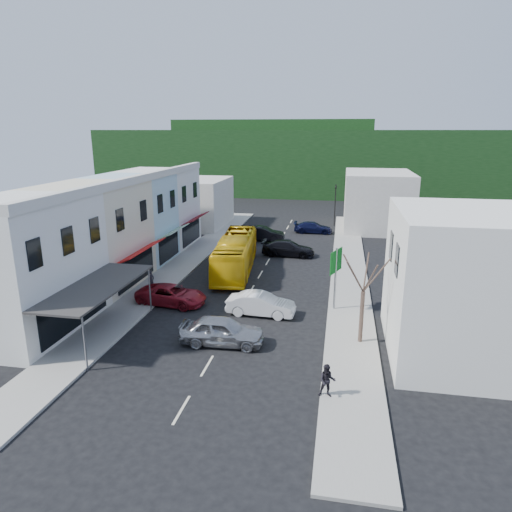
{
  "coord_description": "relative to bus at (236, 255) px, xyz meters",
  "views": [
    {
      "loc": [
        6.52,
        -28.77,
        12.0
      ],
      "look_at": [
        0.0,
        6.0,
        2.2
      ],
      "focal_mm": 32.0,
      "sensor_mm": 36.0,
      "label": 1
    }
  ],
  "objects": [
    {
      "name": "traffic_signal",
      "position": [
        8.06,
        21.74,
        1.13
      ],
      "size": [
        0.94,
        1.27,
        5.35
      ],
      "primitive_type": null,
      "rotation": [
        0.0,
        0.0,
        2.95
      ],
      "color": "black",
      "rests_on": "ground"
    },
    {
      "name": "sidewalk_right",
      "position": [
        9.76,
        1.55,
        -1.48
      ],
      "size": [
        3.0,
        52.0,
        0.15
      ],
      "primitive_type": "cube",
      "color": "gray",
      "rests_on": "ground"
    },
    {
      "name": "pedestrian_left",
      "position": [
        -5.09,
        -6.46,
        -0.55
      ],
      "size": [
        0.52,
        0.67,
        1.7
      ],
      "primitive_type": "imported",
      "rotation": [
        0.0,
        0.0,
        1.35
      ],
      "color": "black",
      "rests_on": "sidewalk_left"
    },
    {
      "name": "pedestrian_right",
      "position": [
        8.56,
        -18.41,
        -0.55
      ],
      "size": [
        0.72,
        0.47,
        1.7
      ],
      "primitive_type": "imported",
      "rotation": [
        0.0,
        0.0,
        0.04
      ],
      "color": "black",
      "rests_on": "sidewalk_right"
    },
    {
      "name": "car_black_far",
      "position": [
        0.33,
        11.88,
        -0.85
      ],
      "size": [
        4.42,
        1.84,
        1.4
      ],
      "primitive_type": "imported",
      "rotation": [
        0.0,
        0.0,
        1.58
      ],
      "color": "black",
      "rests_on": "ground"
    },
    {
      "name": "car_black_near",
      "position": [
        3.9,
        6.01,
        -0.85
      ],
      "size": [
        4.57,
        2.03,
        1.4
      ],
      "primitive_type": "imported",
      "rotation": [
        0.0,
        0.0,
        1.53
      ],
      "color": "black",
      "rests_on": "ground"
    },
    {
      "name": "car_white",
      "position": [
        3.84,
        -9.15,
        -0.85
      ],
      "size": [
        4.48,
        2.01,
        1.4
      ],
      "primitive_type": "imported",
      "rotation": [
        0.0,
        0.0,
        1.52
      ],
      "color": "silver",
      "rests_on": "ground"
    },
    {
      "name": "car_navy_far",
      "position": [
        5.63,
        16.88,
        -0.85
      ],
      "size": [
        4.51,
        1.86,
        1.4
      ],
      "primitive_type": "imported",
      "rotation": [
        0.0,
        0.0,
        1.58
      ],
      "color": "black",
      "rests_on": "ground"
    },
    {
      "name": "street_tree",
      "position": [
        10.26,
        -12.31,
        1.66
      ],
      "size": [
        2.57,
        2.57,
        6.42
      ],
      "primitive_type": null,
      "rotation": [
        0.0,
        0.0,
        -0.14
      ],
      "color": "#3A2B23",
      "rests_on": "ground"
    },
    {
      "name": "right_building",
      "position": [
        15.76,
        -12.45,
        2.45
      ],
      "size": [
        8.0,
        9.0,
        8.0
      ],
      "primitive_type": "cube",
      "color": "silver",
      "rests_on": "ground"
    },
    {
      "name": "hillside",
      "position": [
        0.8,
        56.64,
        5.18
      ],
      "size": [
        80.0,
        26.0,
        14.0
      ],
      "color": "black",
      "rests_on": "ground"
    },
    {
      "name": "car_red",
      "position": [
        -2.74,
        -8.4,
        -0.85
      ],
      "size": [
        4.79,
        2.44,
        1.4
      ],
      "primitive_type": "imported",
      "rotation": [
        0.0,
        0.0,
        1.45
      ],
      "color": "maroon",
      "rests_on": "ground"
    },
    {
      "name": "distant_block_right",
      "position": [
        13.26,
        21.55,
        1.95
      ],
      "size": [
        8.0,
        12.0,
        7.0
      ],
      "primitive_type": "cube",
      "color": "#B7B2A8",
      "rests_on": "ground"
    },
    {
      "name": "car_silver",
      "position": [
        2.4,
        -13.85,
        -0.85
      ],
      "size": [
        4.47,
        1.99,
        1.4
      ],
      "primitive_type": "imported",
      "rotation": [
        0.0,
        0.0,
        1.61
      ],
      "color": "#9D9EA2",
      "rests_on": "ground"
    },
    {
      "name": "sidewalk_left",
      "position": [
        -5.24,
        1.55,
        -1.48
      ],
      "size": [
        3.0,
        52.0,
        0.15
      ],
      "primitive_type": "cube",
      "color": "gray",
      "rests_on": "ground"
    },
    {
      "name": "shopfront_row",
      "position": [
        -10.24,
        -3.45,
        2.45
      ],
      "size": [
        8.25,
        30.0,
        8.0
      ],
      "color": "silver",
      "rests_on": "ground"
    },
    {
      "name": "direction_sign",
      "position": [
        8.66,
        -7.46,
        0.66
      ],
      "size": [
        1.53,
        2.14,
        4.43
      ],
      "primitive_type": null,
      "rotation": [
        0.0,
        0.0,
        -0.36
      ],
      "color": "#0B5816",
      "rests_on": "ground"
    },
    {
      "name": "bus",
      "position": [
        0.0,
        0.0,
        0.0
      ],
      "size": [
        3.7,
        11.8,
        3.1
      ],
      "primitive_type": "imported",
      "rotation": [
        0.0,
        0.0,
        0.1
      ],
      "color": "gold",
      "rests_on": "ground"
    },
    {
      "name": "ground",
      "position": [
        2.26,
        -8.45,
        -1.55
      ],
      "size": [
        120.0,
        120.0,
        0.0
      ],
      "primitive_type": "plane",
      "color": "black",
      "rests_on": "ground"
    },
    {
      "name": "distant_block_left",
      "position": [
        -9.74,
        18.55,
        1.45
      ],
      "size": [
        8.0,
        10.0,
        6.0
      ],
      "primitive_type": "cube",
      "color": "#B7B2A8",
      "rests_on": "ground"
    }
  ]
}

